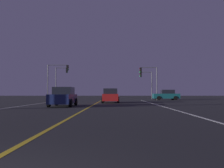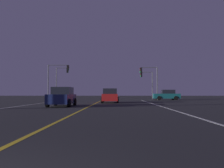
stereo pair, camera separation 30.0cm
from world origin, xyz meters
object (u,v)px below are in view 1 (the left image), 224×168
at_px(car_crossing_side, 166,95).
at_px(car_ahead_far, 111,96).
at_px(traffic_light_far_right, 146,79).
at_px(traffic_light_near_left, 58,74).
at_px(traffic_light_far_left, 61,76).
at_px(car_oncoming, 63,97).
at_px(traffic_light_near_right, 148,76).

height_order(car_crossing_side, car_ahead_far, same).
height_order(car_ahead_far, traffic_light_far_right, traffic_light_far_right).
bearing_deg(traffic_light_near_left, traffic_light_far_left, 96.28).
distance_m(car_oncoming, traffic_light_near_left, 19.48).
height_order(car_ahead_far, traffic_light_near_right, traffic_light_near_right).
distance_m(car_ahead_far, traffic_light_far_left, 19.24).
height_order(traffic_light_near_left, traffic_light_far_left, traffic_light_far_left).
relative_size(car_ahead_far, traffic_light_far_left, 0.72).
xyz_separation_m(car_crossing_side, traffic_light_far_left, (-18.62, 4.98, 3.51)).
distance_m(car_ahead_far, traffic_light_near_left, 14.48).
bearing_deg(traffic_light_near_left, car_oncoming, -75.08).
height_order(car_ahead_far, traffic_light_far_left, traffic_light_far_left).
height_order(traffic_light_near_left, traffic_light_far_right, traffic_light_near_left).
bearing_deg(car_ahead_far, car_crossing_side, -38.60).
xyz_separation_m(car_ahead_far, traffic_light_near_left, (-8.96, 10.82, 3.51)).
height_order(car_oncoming, traffic_light_near_left, traffic_light_near_left).
bearing_deg(traffic_light_near_right, car_crossing_side, -170.14).
xyz_separation_m(car_crossing_side, car_oncoming, (-13.08, -19.04, 0.00)).
bearing_deg(traffic_light_near_left, traffic_light_far_right, 19.81).
bearing_deg(traffic_light_near_right, car_oncoming, 61.46).
xyz_separation_m(car_oncoming, traffic_light_far_right, (10.34, 24.01, 2.95)).
xyz_separation_m(car_oncoming, traffic_light_near_left, (-4.93, 18.51, 3.51)).
bearing_deg(car_ahead_far, traffic_light_far_right, -21.14).
distance_m(car_ahead_far, car_oncoming, 8.69).
relative_size(car_oncoming, traffic_light_far_right, 0.84).
xyz_separation_m(car_ahead_far, traffic_light_far_right, (6.31, 16.32, 2.95)).
xyz_separation_m(car_ahead_far, traffic_light_far_left, (-9.57, 16.32, 3.51)).
distance_m(traffic_light_near_right, traffic_light_far_left, 16.55).
height_order(car_oncoming, traffic_light_near_right, traffic_light_near_right).
relative_size(car_oncoming, traffic_light_near_right, 0.80).
distance_m(car_crossing_side, car_oncoming, 23.10).
height_order(car_oncoming, traffic_light_far_left, traffic_light_far_left).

